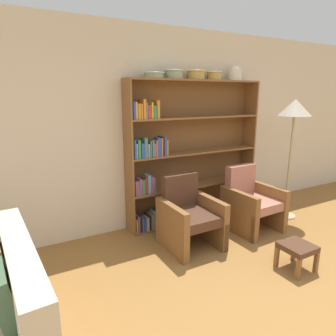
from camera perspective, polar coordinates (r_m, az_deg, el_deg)
wall_back at (r=4.35m, az=0.41°, el=7.49°), size 12.00×0.06×2.75m
bookshelf at (r=4.33m, az=3.02°, el=2.44°), size 2.09×0.30×2.05m
bowl_brass at (r=4.00m, az=-2.62°, el=17.31°), size 0.26×0.26×0.08m
bowl_olive at (r=4.14m, az=1.17°, el=17.50°), size 0.25×0.25×0.12m
bowl_sage at (r=4.33m, az=5.40°, el=17.34°), size 0.26×0.26×0.13m
bowl_stoneware at (r=4.51m, az=8.78°, el=17.06°), size 0.22×0.22×0.12m
vase_tall at (r=4.75m, az=12.66°, el=16.97°), size 0.20×0.20×0.20m
armchair_leather at (r=3.78m, az=4.01°, el=-9.10°), size 0.64×0.68×0.87m
armchair_cushioned at (r=4.39m, az=15.48°, el=-6.26°), size 0.66×0.70×0.87m
floor_lamp at (r=4.77m, az=22.96°, el=9.53°), size 0.47×0.47×1.79m
footstool at (r=3.61m, az=23.39°, el=-14.05°), size 0.32×0.32×0.29m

